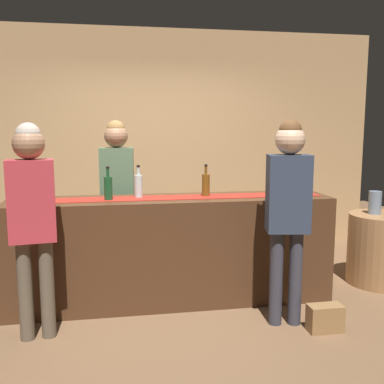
# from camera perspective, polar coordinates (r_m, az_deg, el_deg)

# --- Properties ---
(ground_plane) EXTENTS (10.00, 10.00, 0.00)m
(ground_plane) POSITION_cam_1_polar(r_m,az_deg,el_deg) (4.34, -2.58, -13.80)
(ground_plane) COLOR brown
(back_wall) EXTENTS (6.00, 0.12, 2.90)m
(back_wall) POSITION_cam_1_polar(r_m,az_deg,el_deg) (5.92, -5.00, 6.50)
(back_wall) COLOR tan
(back_wall) RESTS_ON ground
(bar_counter) EXTENTS (2.97, 0.60, 0.99)m
(bar_counter) POSITION_cam_1_polar(r_m,az_deg,el_deg) (4.18, -2.62, -7.49)
(bar_counter) COLOR #472B19
(bar_counter) RESTS_ON ground
(counter_runner_cloth) EXTENTS (2.82, 0.28, 0.01)m
(counter_runner_cloth) POSITION_cam_1_polar(r_m,az_deg,el_deg) (4.07, -2.67, -0.72)
(counter_runner_cloth) COLOR maroon
(counter_runner_cloth) RESTS_ON bar_counter
(wine_bottle_amber) EXTENTS (0.07, 0.07, 0.30)m
(wine_bottle_amber) POSITION_cam_1_polar(r_m,az_deg,el_deg) (4.14, 1.80, 0.98)
(wine_bottle_amber) COLOR brown
(wine_bottle_amber) RESTS_ON bar_counter
(wine_bottle_clear) EXTENTS (0.07, 0.07, 0.30)m
(wine_bottle_clear) POSITION_cam_1_polar(r_m,az_deg,el_deg) (4.09, -6.92, 0.83)
(wine_bottle_clear) COLOR #B2C6C1
(wine_bottle_clear) RESTS_ON bar_counter
(wine_bottle_green) EXTENTS (0.07, 0.07, 0.30)m
(wine_bottle_green) POSITION_cam_1_polar(r_m,az_deg,el_deg) (3.99, -10.78, 0.55)
(wine_bottle_green) COLOR #194723
(wine_bottle_green) RESTS_ON bar_counter
(wine_glass_near_customer) EXTENTS (0.07, 0.07, 0.14)m
(wine_glass_near_customer) POSITION_cam_1_polar(r_m,az_deg,el_deg) (4.39, 13.24, 1.07)
(wine_glass_near_customer) COLOR silver
(wine_glass_near_customer) RESTS_ON bar_counter
(wine_glass_mid_counter) EXTENTS (0.07, 0.07, 0.14)m
(wine_glass_mid_counter) POSITION_cam_1_polar(r_m,az_deg,el_deg) (4.13, -17.78, 0.45)
(wine_glass_mid_counter) COLOR silver
(wine_glass_mid_counter) RESTS_ON bar_counter
(bartender) EXTENTS (0.35, 0.24, 1.71)m
(bartender) POSITION_cam_1_polar(r_m,az_deg,el_deg) (4.61, -9.65, 1.05)
(bartender) COLOR #26262B
(bartender) RESTS_ON ground
(customer_sipping) EXTENTS (0.37, 0.25, 1.70)m
(customer_sipping) POSITION_cam_1_polar(r_m,az_deg,el_deg) (3.65, 12.33, -1.09)
(customer_sipping) COLOR #33333D
(customer_sipping) RESTS_ON ground
(customer_browsing) EXTENTS (0.36, 0.24, 1.67)m
(customer_browsing) POSITION_cam_1_polar(r_m,az_deg,el_deg) (3.53, -19.98, -2.02)
(customer_browsing) COLOR brown
(customer_browsing) RESTS_ON ground
(round_side_table) EXTENTS (0.68, 0.68, 0.74)m
(round_side_table) POSITION_cam_1_polar(r_m,az_deg,el_deg) (5.09, 23.24, -6.77)
(round_side_table) COLOR #996B42
(round_side_table) RESTS_ON ground
(vase_on_side_table) EXTENTS (0.13, 0.13, 0.24)m
(vase_on_side_table) POSITION_cam_1_polar(r_m,az_deg,el_deg) (4.98, 22.57, -1.28)
(vase_on_side_table) COLOR slate
(vase_on_side_table) RESTS_ON round_side_table
(handbag) EXTENTS (0.28, 0.14, 0.22)m
(handbag) POSITION_cam_1_polar(r_m,az_deg,el_deg) (3.86, 16.83, -15.35)
(handbag) COLOR olive
(handbag) RESTS_ON ground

